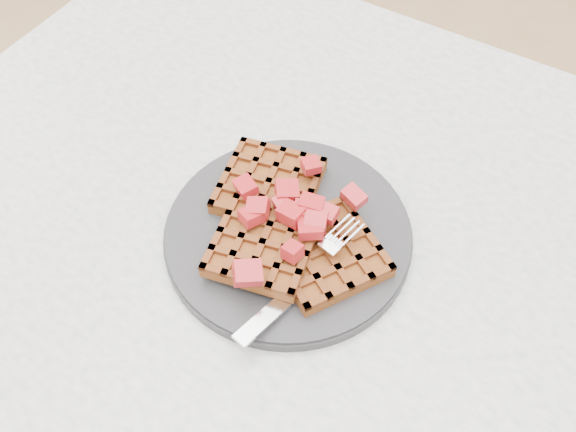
{
  "coord_description": "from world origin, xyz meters",
  "views": [
    {
      "loc": [
        0.08,
        -0.34,
        1.31
      ],
      "look_at": [
        -0.12,
        -0.01,
        0.79
      ],
      "focal_mm": 40.0,
      "sensor_mm": 36.0,
      "label": 1
    }
  ],
  "objects": [
    {
      "name": "table",
      "position": [
        0.0,
        0.0,
        0.64
      ],
      "size": [
        1.2,
        0.8,
        0.75
      ],
      "color": "silver",
      "rests_on": "ground"
    },
    {
      "name": "plate",
      "position": [
        -0.12,
        -0.01,
        0.76
      ],
      "size": [
        0.26,
        0.26,
        0.02
      ],
      "primitive_type": "cylinder",
      "color": "#252528",
      "rests_on": "table"
    },
    {
      "name": "waffles",
      "position": [
        -0.12,
        -0.02,
        0.78
      ],
      "size": [
        0.22,
        0.19,
        0.03
      ],
      "color": "brown",
      "rests_on": "plate"
    },
    {
      "name": "strawberry_pile",
      "position": [
        -0.12,
        -0.01,
        0.8
      ],
      "size": [
        0.15,
        0.15,
        0.02
      ],
      "primitive_type": null,
      "color": "maroon",
      "rests_on": "waffles"
    },
    {
      "name": "fork",
      "position": [
        -0.07,
        -0.05,
        0.77
      ],
      "size": [
        0.06,
        0.18,
        0.02
      ],
      "primitive_type": null,
      "rotation": [
        0.0,
        0.0,
        -0.19
      ],
      "color": "silver",
      "rests_on": "plate"
    }
  ]
}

